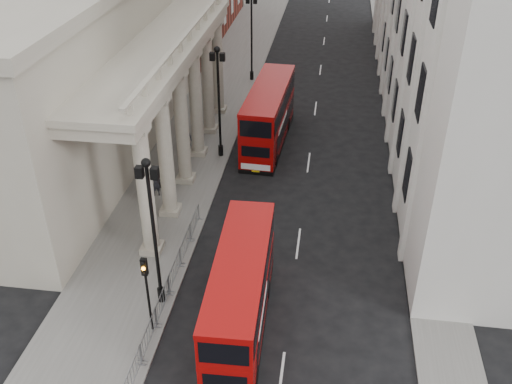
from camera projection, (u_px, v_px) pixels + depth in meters
name	position (u px, v px, depth m)	size (l,w,h in m)	color
ground	(151.00, 363.00, 26.02)	(260.00, 260.00, 0.00)	black
sidewalk_west	(216.00, 102.00, 51.57)	(6.00, 140.00, 0.12)	slate
sidewalk_east	(402.00, 113.00, 49.62)	(3.00, 140.00, 0.12)	slate
kerb	(248.00, 104.00, 51.22)	(0.20, 140.00, 0.14)	slate
portico_building	(71.00, 84.00, 39.22)	(9.00, 28.00, 12.00)	#A29B88
lamp_post_south	(153.00, 224.00, 26.86)	(1.05, 0.44, 8.32)	black
lamp_post_mid	(219.00, 95.00, 40.31)	(1.05, 0.44, 8.32)	black
lamp_post_north	(252.00, 31.00, 53.77)	(1.05, 0.44, 8.32)	black
traffic_light	(146.00, 282.00, 26.11)	(0.28, 0.33, 4.30)	black
crowd_barriers	(156.00, 317.00, 27.58)	(0.50, 18.75, 1.10)	gray
bus_near	(241.00, 292.00, 26.85)	(2.61, 9.74, 4.18)	#9C0707
bus_far	(269.00, 114.00, 43.67)	(3.09, 10.69, 4.56)	#900706
pedestrian_a	(156.00, 184.00, 37.64)	(0.61, 0.40, 1.67)	#222227
pedestrian_b	(155.00, 178.00, 38.41)	(0.77, 0.60, 1.59)	black
pedestrian_c	(186.00, 137.00, 43.47)	(0.87, 0.57, 1.78)	black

